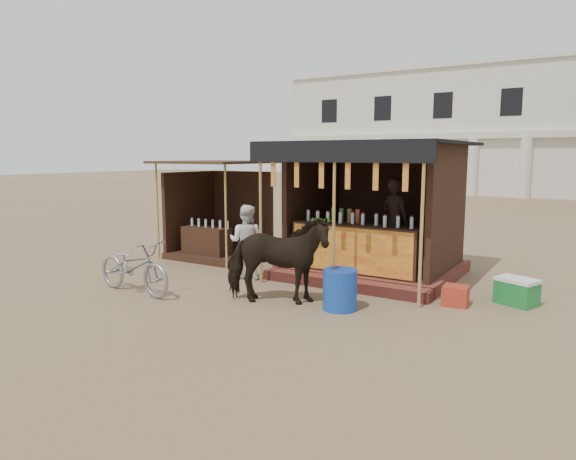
# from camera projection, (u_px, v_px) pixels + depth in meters

# --- Properties ---
(ground) EXTENTS (120.00, 120.00, 0.00)m
(ground) POSITION_uv_depth(u_px,v_px,m) (238.00, 306.00, 8.61)
(ground) COLOR #846B4C
(ground) RESTS_ON ground
(main_stall) EXTENTS (3.60, 3.61, 2.78)m
(main_stall) POSITION_uv_depth(u_px,v_px,m) (374.00, 227.00, 10.75)
(main_stall) COLOR brown
(main_stall) RESTS_ON ground
(secondary_stall) EXTENTS (2.40, 2.40, 2.38)m
(secondary_stall) POSITION_uv_depth(u_px,v_px,m) (215.00, 222.00, 12.86)
(secondary_stall) COLOR #392014
(secondary_stall) RESTS_ON ground
(cow) EXTENTS (1.99, 1.48, 1.53)m
(cow) POSITION_uv_depth(u_px,v_px,m) (277.00, 260.00, 8.66)
(cow) COLOR black
(cow) RESTS_ON ground
(motorbike) EXTENTS (1.92, 0.78, 0.99)m
(motorbike) POSITION_uv_depth(u_px,v_px,m) (134.00, 267.00, 9.40)
(motorbike) COLOR gray
(motorbike) RESTS_ON ground
(bystander) EXTENTS (0.87, 0.75, 1.52)m
(bystander) POSITION_uv_depth(u_px,v_px,m) (246.00, 242.00, 10.52)
(bystander) COLOR white
(bystander) RESTS_ON ground
(blue_barrel) EXTENTS (0.58, 0.58, 0.67)m
(blue_barrel) POSITION_uv_depth(u_px,v_px,m) (340.00, 290.00, 8.40)
(blue_barrel) COLOR #153FA2
(blue_barrel) RESTS_ON ground
(red_crate) EXTENTS (0.44, 0.42, 0.33)m
(red_crate) POSITION_uv_depth(u_px,v_px,m) (456.00, 296.00, 8.66)
(red_crate) COLOR #A42E1B
(red_crate) RESTS_ON ground
(cooler) EXTENTS (0.76, 0.66, 0.46)m
(cooler) POSITION_uv_depth(u_px,v_px,m) (517.00, 291.00, 8.69)
(cooler) COLOR #1B7A31
(cooler) RESTS_ON ground
(background_building) EXTENTS (26.00, 7.45, 8.18)m
(background_building) POSITION_uv_depth(u_px,v_px,m) (486.00, 133.00, 34.25)
(background_building) COLOR silver
(background_building) RESTS_ON ground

